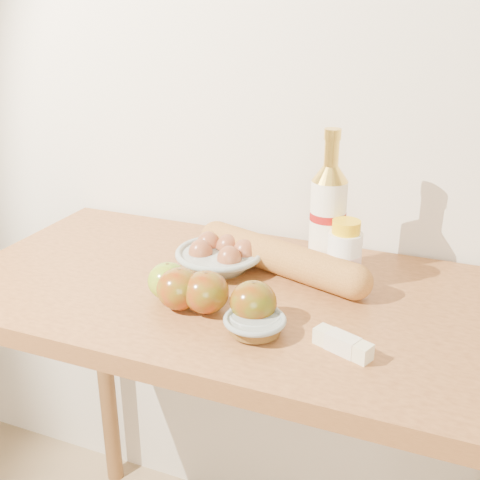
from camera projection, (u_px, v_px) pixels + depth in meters
name	position (u px, v px, depth m)	size (l,w,h in m)	color
back_wall	(301.00, 67.00, 1.33)	(3.50, 0.02, 2.60)	silver
table	(245.00, 343.00, 1.25)	(1.20, 0.60, 0.90)	#AB6B37
bourbon_bottle	(328.00, 217.00, 1.24)	(0.09, 0.09, 0.31)	white
cream_bottle	(344.00, 255.00, 1.21)	(0.07, 0.07, 0.14)	white
egg_bowl	(220.00, 256.00, 1.29)	(0.21, 0.21, 0.07)	#94A19B
baguette	(280.00, 257.00, 1.26)	(0.43, 0.20, 0.07)	#C8863D
apple_yellowgreen	(168.00, 281.00, 1.16)	(0.10, 0.10, 0.07)	#A7A421
apple_redgreen_front	(180.00, 289.00, 1.12)	(0.11, 0.11, 0.08)	#990908
apple_redgreen_right	(253.00, 302.00, 1.07)	(0.09, 0.09, 0.08)	maroon
sugar_bowl	(255.00, 325.00, 1.04)	(0.15, 0.15, 0.03)	gray
syrup_bowl	(254.00, 319.00, 1.07)	(0.11, 0.11, 0.03)	#8D9A96
butter_stick	(343.00, 344.00, 0.99)	(0.11, 0.06, 0.03)	beige
apple_extra	(206.00, 292.00, 1.11)	(0.11, 0.11, 0.08)	#990908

